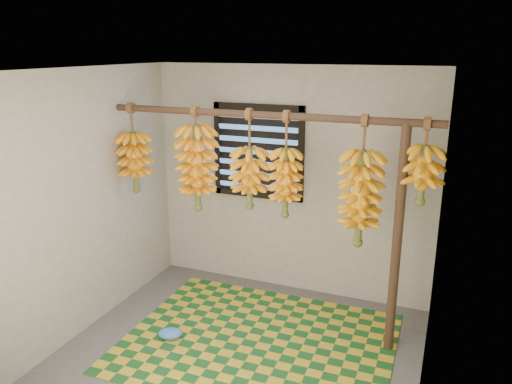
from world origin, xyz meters
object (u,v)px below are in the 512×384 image
at_px(banana_bunch_b, 197,168).
at_px(banana_bunch_c, 250,178).
at_px(banana_bunch_a, 135,162).
at_px(support_post, 397,243).
at_px(banana_bunch_e, 360,199).
at_px(woven_mat, 258,342).
at_px(plastic_bag, 170,333).
at_px(banana_bunch_d, 286,183).
at_px(banana_bunch_f, 423,175).

relative_size(banana_bunch_b, banana_bunch_c, 1.09).
xyz_separation_m(banana_bunch_a, banana_bunch_c, (1.23, 0.00, -0.04)).
distance_m(banana_bunch_a, banana_bunch_b, 0.69).
distance_m(support_post, banana_bunch_e, 0.47).
bearing_deg(woven_mat, plastic_bag, -162.45).
bearing_deg(support_post, plastic_bag, -162.33).
bearing_deg(banana_bunch_c, banana_bunch_e, 0.00).
xyz_separation_m(woven_mat, banana_bunch_d, (0.12, 0.35, 1.41)).
height_order(banana_bunch_b, banana_bunch_f, same).
relative_size(woven_mat, banana_bunch_e, 2.11).
bearing_deg(banana_bunch_c, banana_bunch_b, 180.00).
height_order(woven_mat, banana_bunch_e, banana_bunch_e).
xyz_separation_m(banana_bunch_b, banana_bunch_c, (0.53, -0.00, -0.04)).
bearing_deg(woven_mat, banana_bunch_f, 15.73).
distance_m(banana_bunch_c, banana_bunch_d, 0.34).
xyz_separation_m(banana_bunch_c, banana_bunch_d, (0.34, 0.00, -0.01)).
bearing_deg(banana_bunch_e, banana_bunch_d, 180.00).
xyz_separation_m(banana_bunch_a, banana_bunch_d, (1.57, 0.00, -0.05)).
xyz_separation_m(support_post, banana_bunch_c, (-1.32, 0.00, 0.43)).
height_order(banana_bunch_a, banana_bunch_f, same).
bearing_deg(banana_bunch_d, banana_bunch_c, -180.00).
distance_m(banana_bunch_a, banana_bunch_c, 1.23).
bearing_deg(banana_bunch_a, banana_bunch_c, 0.00).
bearing_deg(banana_bunch_e, banana_bunch_b, 180.00).
relative_size(banana_bunch_c, banana_bunch_e, 0.81).
distance_m(support_post, banana_bunch_a, 2.59).
bearing_deg(banana_bunch_f, woven_mat, -164.27).
height_order(woven_mat, banana_bunch_f, banana_bunch_f).
xyz_separation_m(banana_bunch_b, banana_bunch_d, (0.87, 0.00, -0.05)).
bearing_deg(banana_bunch_f, banana_bunch_c, -180.00).
xyz_separation_m(woven_mat, banana_bunch_f, (1.25, 0.35, 1.59)).
bearing_deg(banana_bunch_e, support_post, 0.00).
relative_size(plastic_bag, banana_bunch_f, 0.32).
distance_m(support_post, plastic_bag, 2.17).
height_order(support_post, banana_bunch_b, banana_bunch_b).
distance_m(support_post, banana_bunch_d, 1.07).
bearing_deg(support_post, banana_bunch_f, 0.00).
xyz_separation_m(banana_bunch_c, banana_bunch_f, (1.47, 0.00, 0.17)).
relative_size(support_post, banana_bunch_f, 2.89).
relative_size(plastic_bag, banana_bunch_e, 0.20).
distance_m(woven_mat, banana_bunch_e, 1.59).
xyz_separation_m(support_post, banana_bunch_a, (-2.55, -0.00, 0.47)).
distance_m(woven_mat, banana_bunch_b, 1.69).
bearing_deg(banana_bunch_d, banana_bunch_f, 0.00).
bearing_deg(banana_bunch_a, support_post, 0.00).
relative_size(woven_mat, banana_bunch_d, 2.49).
distance_m(banana_bunch_c, banana_bunch_e, 1.00).
relative_size(plastic_bag, banana_bunch_d, 0.23).
distance_m(woven_mat, plastic_bag, 0.80).
relative_size(woven_mat, banana_bunch_c, 2.60).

